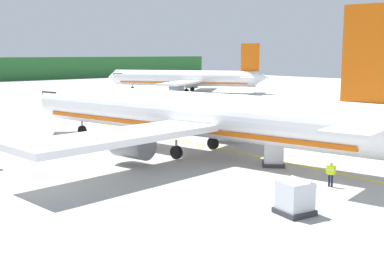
{
  "coord_description": "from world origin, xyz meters",
  "views": [
    {
      "loc": [
        -30.14,
        -9.45,
        8.67
      ],
      "look_at": [
        -4.18,
        20.77,
        2.59
      ],
      "focal_mm": 45.91,
      "sensor_mm": 36.0,
      "label": 1
    }
  ],
  "objects_px": {
    "airliner_mid_apron": "(186,78)",
    "cargo_container_near": "(274,154)",
    "cargo_container_mid": "(295,198)",
    "crew_loader_right": "(331,172)",
    "airliner_foreground": "(187,114)",
    "crew_loader_left": "(31,146)"
  },
  "relations": [
    {
      "from": "airliner_mid_apron",
      "to": "cargo_container_near",
      "type": "height_order",
      "value": "airliner_mid_apron"
    },
    {
      "from": "airliner_mid_apron",
      "to": "cargo_container_mid",
      "type": "height_order",
      "value": "airliner_mid_apron"
    },
    {
      "from": "cargo_container_mid",
      "to": "crew_loader_right",
      "type": "xyz_separation_m",
      "value": [
        6.25,
        1.93,
        0.05
      ]
    },
    {
      "from": "airliner_foreground",
      "to": "crew_loader_left",
      "type": "height_order",
      "value": "airliner_foreground"
    },
    {
      "from": "cargo_container_near",
      "to": "crew_loader_right",
      "type": "distance_m",
      "value": 6.6
    },
    {
      "from": "cargo_container_mid",
      "to": "crew_loader_right",
      "type": "distance_m",
      "value": 6.54
    },
    {
      "from": "crew_loader_left",
      "to": "crew_loader_right",
      "type": "distance_m",
      "value": 24.5
    },
    {
      "from": "airliner_foreground",
      "to": "airliner_mid_apron",
      "type": "height_order",
      "value": "airliner_foreground"
    },
    {
      "from": "airliner_foreground",
      "to": "crew_loader_left",
      "type": "distance_m",
      "value": 13.53
    },
    {
      "from": "cargo_container_near",
      "to": "cargo_container_mid",
      "type": "distance_m",
      "value": 11.57
    },
    {
      "from": "airliner_mid_apron",
      "to": "crew_loader_left",
      "type": "relative_size",
      "value": 20.49
    },
    {
      "from": "airliner_foreground",
      "to": "cargo_container_near",
      "type": "height_order",
      "value": "airliner_foreground"
    },
    {
      "from": "cargo_container_near",
      "to": "cargo_container_mid",
      "type": "height_order",
      "value": "cargo_container_near"
    },
    {
      "from": "airliner_foreground",
      "to": "crew_loader_left",
      "type": "relative_size",
      "value": 25.63
    },
    {
      "from": "crew_loader_right",
      "to": "crew_loader_left",
      "type": "bearing_deg",
      "value": 117.12
    },
    {
      "from": "cargo_container_near",
      "to": "crew_loader_left",
      "type": "distance_m",
      "value": 20.21
    },
    {
      "from": "crew_loader_left",
      "to": "cargo_container_mid",
      "type": "bearing_deg",
      "value": -78.29
    },
    {
      "from": "airliner_mid_apron",
      "to": "crew_loader_right",
      "type": "bearing_deg",
      "value": -123.1
    },
    {
      "from": "crew_loader_right",
      "to": "airliner_foreground",
      "type": "bearing_deg",
      "value": 89.64
    },
    {
      "from": "airliner_foreground",
      "to": "crew_loader_right",
      "type": "relative_size",
      "value": 25.06
    },
    {
      "from": "cargo_container_mid",
      "to": "crew_loader_left",
      "type": "xyz_separation_m",
      "value": [
        -4.92,
        23.74,
        0.02
      ]
    },
    {
      "from": "crew_loader_left",
      "to": "crew_loader_right",
      "type": "bearing_deg",
      "value": -62.88
    }
  ]
}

